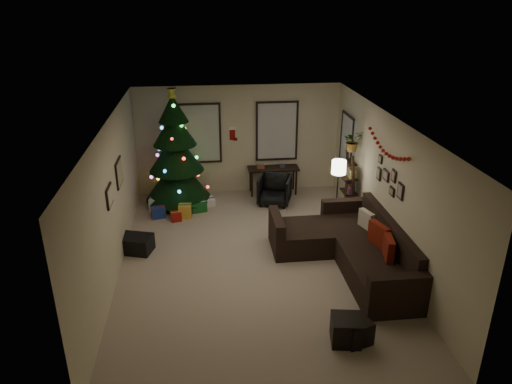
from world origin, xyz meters
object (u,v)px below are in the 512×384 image
(desk, at_px, (273,171))
(bookshelf, at_px, (350,187))
(sofa, at_px, (352,248))
(desk_chair, at_px, (275,190))
(christmas_tree, at_px, (176,157))

(desk, xyz_separation_m, bookshelf, (1.46, -1.64, 0.15))
(sofa, height_order, bookshelf, bookshelf)
(desk, xyz_separation_m, desk_chair, (-0.06, -0.65, -0.25))
(sofa, bearing_deg, bookshelf, 75.18)
(bookshelf, bearing_deg, sofa, -104.82)
(desk_chair, bearing_deg, desk, 102.86)
(desk, height_order, desk_chair, desk_chair)
(desk, distance_m, bookshelf, 2.20)
(desk_chair, xyz_separation_m, bookshelf, (1.52, -0.99, 0.40))
(christmas_tree, distance_m, sofa, 4.65)
(christmas_tree, bearing_deg, desk_chair, -6.59)
(desk, height_order, bookshelf, bookshelf)
(sofa, bearing_deg, desk_chair, 109.56)
(bookshelf, bearing_deg, desk_chair, 147.04)
(desk, bearing_deg, bookshelf, -48.24)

